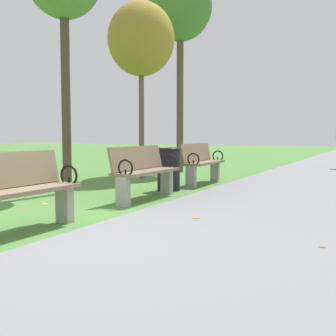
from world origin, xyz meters
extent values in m
plane|color=#4C7F38|center=(0.00, 0.00, 0.00)|extent=(80.00, 80.00, 0.00)
cube|color=#7A664C|center=(-0.45, -0.01, 0.47)|extent=(0.47, 1.61, 0.05)
cube|color=#7A664C|center=(-0.64, -0.01, 0.70)|extent=(0.16, 1.60, 0.40)
cube|color=#99968E|center=(-0.43, 0.73, 0.23)|extent=(0.20, 0.12, 0.45)
torus|color=black|center=(-0.37, 0.75, 0.59)|extent=(0.27, 0.04, 0.27)
cylinder|color=black|center=(-0.37, 0.75, 0.51)|extent=(0.03, 0.03, 0.12)
cube|color=#7A664C|center=(-0.45, 2.81, 0.47)|extent=(0.45, 1.60, 0.05)
cube|color=#7A664C|center=(-0.64, 2.81, 0.70)|extent=(0.13, 1.60, 0.40)
cube|color=#99968E|center=(-0.45, 2.07, 0.23)|extent=(0.20, 0.12, 0.45)
cube|color=#99968E|center=(-0.45, 3.55, 0.23)|extent=(0.20, 0.12, 0.45)
torus|color=black|center=(-0.39, 2.05, 0.59)|extent=(0.27, 0.03, 0.27)
cylinder|color=black|center=(-0.39, 2.05, 0.51)|extent=(0.03, 0.03, 0.12)
torus|color=black|center=(-0.39, 3.57, 0.59)|extent=(0.27, 0.03, 0.27)
cylinder|color=black|center=(-0.39, 3.57, 0.51)|extent=(0.03, 0.03, 0.12)
cube|color=#7A664C|center=(-0.45, 5.34, 0.47)|extent=(0.47, 1.61, 0.05)
cube|color=#7A664C|center=(-0.64, 5.34, 0.70)|extent=(0.16, 1.60, 0.40)
cube|color=#99968E|center=(-0.43, 4.60, 0.23)|extent=(0.20, 0.12, 0.45)
cube|color=#99968E|center=(-0.47, 6.08, 0.23)|extent=(0.20, 0.12, 0.45)
torus|color=black|center=(-0.37, 4.58, 0.59)|extent=(0.27, 0.04, 0.27)
cylinder|color=black|center=(-0.37, 4.58, 0.51)|extent=(0.03, 0.03, 0.12)
torus|color=black|center=(-0.41, 6.10, 0.59)|extent=(0.27, 0.04, 0.27)
cylinder|color=black|center=(-0.41, 6.10, 0.51)|extent=(0.03, 0.03, 0.12)
cylinder|color=#4C3D2D|center=(-2.20, 2.86, 1.74)|extent=(0.17, 0.17, 3.49)
cylinder|color=brown|center=(-2.33, 5.81, 1.43)|extent=(0.13, 0.13, 2.87)
ellipsoid|color=olive|center=(-2.33, 5.81, 3.45)|extent=(1.65, 1.65, 1.81)
cylinder|color=brown|center=(-2.23, 7.86, 2.07)|extent=(0.20, 0.20, 4.14)
ellipsoid|color=#477A33|center=(-2.23, 7.86, 4.77)|extent=(1.82, 1.82, 2.00)
cylinder|color=black|center=(-0.65, 4.01, 0.40)|extent=(0.44, 0.44, 0.80)
torus|color=black|center=(-0.65, 4.01, 0.82)|extent=(0.48, 0.48, 0.04)
cylinder|color=gold|center=(-0.69, 4.00, 0.00)|extent=(0.09, 0.09, 0.00)
cylinder|color=gold|center=(-1.66, 1.69, 0.00)|extent=(0.13, 0.13, 0.00)
cylinder|color=#AD6B23|center=(0.95, 1.63, 0.02)|extent=(0.14, 0.14, 0.00)
cylinder|color=#AD6B23|center=(-1.60, 1.14, 0.00)|extent=(0.10, 0.10, 0.00)
cylinder|color=brown|center=(-1.64, 7.64, 0.00)|extent=(0.09, 0.09, 0.00)
cylinder|color=#BC842D|center=(-2.07, 2.43, 0.00)|extent=(0.16, 0.16, 0.00)
cylinder|color=#93511E|center=(-0.36, 7.95, 0.00)|extent=(0.12, 0.12, 0.00)
cylinder|color=brown|center=(2.59, 0.88, 0.02)|extent=(0.09, 0.09, 0.00)
cylinder|color=gold|center=(-1.81, 1.81, 0.00)|extent=(0.08, 0.08, 0.00)
camera|label=1|loc=(3.07, -3.31, 1.09)|focal=45.14mm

